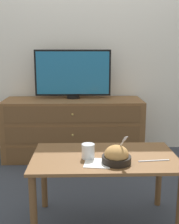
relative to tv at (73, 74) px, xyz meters
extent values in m
plane|color=#383D47|center=(0.14, 0.19, -0.93)|extent=(12.00, 12.00, 0.00)
cube|color=white|center=(0.14, 0.21, 0.37)|extent=(12.00, 0.05, 2.60)
cube|color=brown|center=(0.00, -0.09, -0.60)|extent=(1.50, 0.49, 0.65)
cube|color=brown|center=(0.00, -0.34, -0.82)|extent=(1.38, 0.01, 0.17)
sphere|color=tan|center=(0.00, -0.35, -0.82)|extent=(0.02, 0.02, 0.02)
cube|color=brown|center=(0.00, -0.34, -0.60)|extent=(1.38, 0.01, 0.17)
sphere|color=tan|center=(0.00, -0.35, -0.60)|extent=(0.02, 0.02, 0.02)
cube|color=brown|center=(0.00, -0.34, -0.38)|extent=(1.38, 0.01, 0.17)
sphere|color=tan|center=(0.00, -0.35, -0.38)|extent=(0.02, 0.02, 0.02)
cylinder|color=black|center=(0.00, 0.00, -0.26)|extent=(0.14, 0.14, 0.03)
cube|color=black|center=(0.00, 0.00, 0.01)|extent=(0.83, 0.04, 0.50)
cube|color=#1E6B9E|center=(0.00, -0.02, 0.01)|extent=(0.79, 0.01, 0.46)
cube|color=brown|center=(0.25, -1.38, -0.44)|extent=(0.95, 0.54, 0.02)
cylinder|color=brown|center=(-0.19, -1.61, -0.69)|extent=(0.04, 0.04, 0.47)
cylinder|color=brown|center=(-0.19, -1.14, -0.69)|extent=(0.04, 0.04, 0.47)
cylinder|color=brown|center=(0.68, -1.14, -0.69)|extent=(0.04, 0.04, 0.47)
cylinder|color=black|center=(0.31, -1.49, -0.41)|extent=(0.18, 0.18, 0.04)
ellipsoid|color=tan|center=(0.31, -1.49, -0.38)|extent=(0.15, 0.15, 0.11)
cube|color=silver|center=(0.33, -1.48, -0.34)|extent=(0.07, 0.09, 0.14)
cube|color=silver|center=(0.35, -1.52, -0.27)|extent=(0.03, 0.03, 0.03)
cylinder|color=beige|center=(0.14, -1.41, -0.40)|extent=(0.07, 0.07, 0.06)
cylinder|color=white|center=(0.14, -1.41, -0.39)|extent=(0.08, 0.08, 0.09)
cube|color=white|center=(0.19, -1.50, -0.43)|extent=(0.18, 0.18, 0.00)
cube|color=silver|center=(0.55, -1.47, -0.43)|extent=(0.20, 0.03, 0.01)
camera|label=1|loc=(0.10, -3.11, 0.24)|focal=45.00mm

